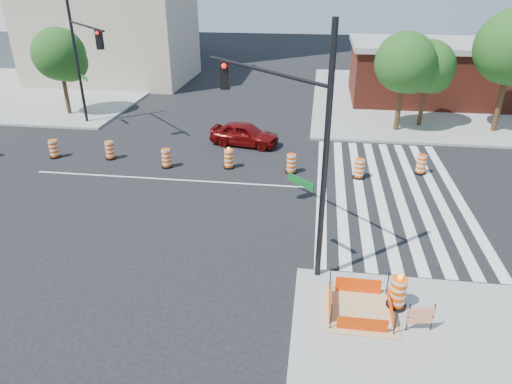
{
  "coord_description": "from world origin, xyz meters",
  "views": [
    {
      "loc": [
        7.37,
        -20.27,
        9.55
      ],
      "look_at": [
        5.07,
        -3.69,
        1.4
      ],
      "focal_mm": 32.0,
      "sensor_mm": 36.0,
      "label": 1
    }
  ],
  "objects": [
    {
      "name": "tree_north_b",
      "position": [
        -10.55,
        10.06,
        4.13
      ],
      "size": [
        3.61,
        3.61,
        6.15
      ],
      "color": "#382314",
      "rests_on": "ground"
    },
    {
      "name": "median_drum_2",
      "position": [
        -4.0,
        2.27,
        0.48
      ],
      "size": [
        0.6,
        0.6,
        1.02
      ],
      "color": "black",
      "rests_on": "ground"
    },
    {
      "name": "barricade",
      "position": [
        10.64,
        -9.58,
        0.67
      ],
      "size": [
        0.8,
        0.17,
        0.94
      ],
      "rotation": [
        0.0,
        0.0,
        0.17
      ],
      "color": "#FF5305",
      "rests_on": "ground"
    },
    {
      "name": "beige_midrise",
      "position": [
        -12.0,
        22.0,
        5.0
      ],
      "size": [
        14.0,
        10.0,
        10.0
      ],
      "primitive_type": "cube",
      "color": "tan",
      "rests_on": "ground"
    },
    {
      "name": "median_drum_7",
      "position": [
        12.85,
        2.51,
        0.48
      ],
      "size": [
        0.6,
        0.6,
        1.02
      ],
      "color": "black",
      "rests_on": "ground"
    },
    {
      "name": "median_drum_3",
      "position": [
        -0.49,
        1.52,
        0.48
      ],
      "size": [
        0.6,
        0.6,
        1.02
      ],
      "color": "black",
      "rests_on": "ground"
    },
    {
      "name": "excavation_pit",
      "position": [
        9.0,
        -9.0,
        0.22
      ],
      "size": [
        2.2,
        2.2,
        0.9
      ],
      "color": "tan",
      "rests_on": "ground"
    },
    {
      "name": "median_drum_1",
      "position": [
        -7.21,
        2.04,
        0.48
      ],
      "size": [
        0.6,
        0.6,
        1.02
      ],
      "color": "black",
      "rests_on": "ground"
    },
    {
      "name": "tree_north_c",
      "position": [
        12.58,
        9.48,
        4.23
      ],
      "size": [
        3.73,
        3.71,
        6.31
      ],
      "color": "#382314",
      "rests_on": "ground"
    },
    {
      "name": "sidewalk_ne",
      "position": [
        18.0,
        18.0,
        0.07
      ],
      "size": [
        22.0,
        22.0,
        0.15
      ],
      "primitive_type": "cube",
      "color": "gray",
      "rests_on": "ground"
    },
    {
      "name": "median_drum_4",
      "position": [
        2.84,
        1.89,
        0.49
      ],
      "size": [
        0.6,
        0.6,
        1.18
      ],
      "color": "black",
      "rests_on": "ground"
    },
    {
      "name": "signal_pole_se",
      "position": [
        6.45,
        -6.03,
        5.09
      ],
      "size": [
        4.6,
        4.48,
        8.3
      ],
      "rotation": [
        0.0,
        0.0,
        2.37
      ],
      "color": "black",
      "rests_on": "ground"
    },
    {
      "name": "lane_centerline",
      "position": [
        0.0,
        0.0,
        0.01
      ],
      "size": [
        14.0,
        0.12,
        0.01
      ],
      "primitive_type": "cube",
      "color": "silver",
      "rests_on": "ground"
    },
    {
      "name": "red_coupe",
      "position": [
        3.09,
        5.53,
        0.7
      ],
      "size": [
        4.36,
        2.38,
        1.41
      ],
      "primitive_type": "imported",
      "rotation": [
        0.0,
        0.0,
        1.39
      ],
      "color": "#5F0808",
      "rests_on": "ground"
    },
    {
      "name": "crosswalk_east",
      "position": [
        10.95,
        0.0,
        0.01
      ],
      "size": [
        6.75,
        13.5,
        0.01
      ],
      "color": "silver",
      "rests_on": "ground"
    },
    {
      "name": "tree_north_e",
      "position": [
        18.86,
        10.12,
        5.13
      ],
      "size": [
        4.49,
        4.49,
        7.64
      ],
      "color": "#382314",
      "rests_on": "ground"
    },
    {
      "name": "median_drum_5",
      "position": [
        6.18,
        1.69,
        0.48
      ],
      "size": [
        0.6,
        0.6,
        1.02
      ],
      "color": "black",
      "rests_on": "ground"
    },
    {
      "name": "pit_drum",
      "position": [
        10.14,
        -8.61,
        0.65
      ],
      "size": [
        0.62,
        0.62,
        1.21
      ],
      "color": "black",
      "rests_on": "ground"
    },
    {
      "name": "signal_pole_nw",
      "position": [
        -7.23,
        7.12,
        5.13
      ],
      "size": [
        4.45,
        4.71,
        8.38
      ],
      "rotation": [
        0.0,
        0.0,
        -0.81
      ],
      "color": "black",
      "rests_on": "ground"
    },
    {
      "name": "sidewalk_nw",
      "position": [
        -18.0,
        18.0,
        0.07
      ],
      "size": [
        22.0,
        22.0,
        0.15
      ],
      "primitive_type": "cube",
      "color": "gray",
      "rests_on": "ground"
    },
    {
      "name": "tree_north_d",
      "position": [
        14.25,
        10.67,
        3.83
      ],
      "size": [
        3.36,
        3.35,
        5.7
      ],
      "color": "#382314",
      "rests_on": "ground"
    },
    {
      "name": "median_drum_6",
      "position": [
        9.64,
        1.48,
        0.48
      ],
      "size": [
        0.6,
        0.6,
        1.02
      ],
      "color": "black",
      "rests_on": "ground"
    },
    {
      "name": "brick_storefront",
      "position": [
        18.0,
        18.0,
        2.32
      ],
      "size": [
        16.5,
        8.5,
        4.6
      ],
      "color": "maroon",
      "rests_on": "ground"
    },
    {
      "name": "ground",
      "position": [
        0.0,
        0.0,
        0.0
      ],
      "size": [
        120.0,
        120.0,
        0.0
      ],
      "primitive_type": "plane",
      "color": "black",
      "rests_on": "ground"
    }
  ]
}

